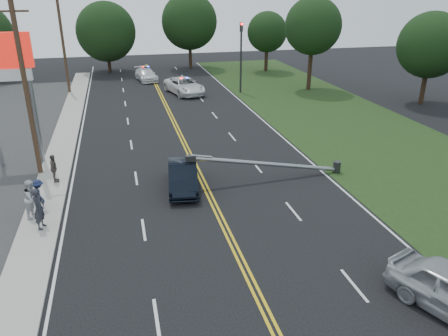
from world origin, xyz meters
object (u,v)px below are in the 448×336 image
object	(u,v)px
fallen_streetlight	(276,164)
emergency_b	(146,75)
utility_pole_mid	(26,90)
bystander_a	(39,208)
crashed_sedan	(183,176)
utility_pole_far	(63,43)
emergency_a	(184,86)
traffic_signal	(241,52)
bystander_d	(54,168)
pylon_sign	(5,68)
bystander_b	(32,198)
bystander_c	(39,194)

from	to	relation	value
fallen_streetlight	emergency_b	size ratio (longest dim) A/B	1.93
utility_pole_mid	bystander_a	xyz separation A→B (m)	(0.98, -6.91, -3.97)
emergency_b	crashed_sedan	bearing A→B (deg)	-100.10
utility_pole_far	emergency_a	distance (m)	12.83
traffic_signal	crashed_sedan	size ratio (longest dim) A/B	1.59
utility_pole_far	bystander_d	distance (m)	24.03
pylon_sign	traffic_signal	size ratio (longest dim) A/B	1.13
bystander_b	bystander_c	bearing A→B (deg)	8.77
fallen_streetlight	bystander_c	size ratio (longest dim) A/B	6.05
emergency_b	bystander_c	world-z (taller)	bystander_c
utility_pole_mid	utility_pole_far	world-z (taller)	same
emergency_a	bystander_a	distance (m)	27.87
bystander_c	emergency_b	bearing A→B (deg)	-41.02
fallen_streetlight	bystander_a	xyz separation A→B (m)	(-12.41, -2.91, 0.19)
fallen_streetlight	bystander_b	xyz separation A→B (m)	(-12.89, -1.64, 0.15)
emergency_a	bystander_b	distance (m)	26.90
traffic_signal	fallen_streetlight	distance (m)	22.62
traffic_signal	bystander_b	size ratio (longest dim) A/B	3.74
pylon_sign	crashed_sedan	size ratio (longest dim) A/B	1.80
crashed_sedan	emergency_b	distance (m)	30.59
emergency_b	bystander_a	size ratio (longest dim) A/B	2.44
pylon_sign	fallen_streetlight	xyz separation A→B (m)	(14.69, -6.00, -5.08)
emergency_a	emergency_b	xyz separation A→B (m)	(-3.34, 7.76, -0.11)
traffic_signal	bystander_c	bearing A→B (deg)	-126.37
traffic_signal	crashed_sedan	world-z (taller)	traffic_signal
emergency_b	utility_pole_far	bearing A→B (deg)	-160.61
bystander_c	emergency_a	bearing A→B (deg)	-52.24
bystander_c	bystander_d	world-z (taller)	bystander_d
pylon_sign	crashed_sedan	bearing A→B (deg)	-32.90
emergency_b	bystander_b	xyz separation A→B (m)	(-7.84, -32.23, 0.36)
crashed_sedan	bystander_d	bearing A→B (deg)	168.27
pylon_sign	utility_pole_mid	distance (m)	2.55
utility_pole_far	crashed_sedan	world-z (taller)	utility_pole_far
emergency_b	bystander_b	world-z (taller)	bystander_b
bystander_a	bystander_c	xyz separation A→B (m)	(-0.31, 2.04, -0.22)
bystander_c	bystander_d	size ratio (longest dim) A/B	0.95
utility_pole_far	utility_pole_mid	bearing A→B (deg)	-90.00
bystander_a	fallen_streetlight	bearing A→B (deg)	-62.13
fallen_streetlight	bystander_c	bearing A→B (deg)	-176.13
pylon_sign	bystander_d	distance (m)	6.66
bystander_d	bystander_b	bearing A→B (deg)	165.44
pylon_sign	utility_pole_mid	xyz separation A→B (m)	(1.30, -2.00, -0.91)
utility_pole_mid	utility_pole_far	size ratio (longest dim) A/B	1.00
pylon_sign	utility_pole_far	distance (m)	20.06
bystander_a	bystander_d	size ratio (longest dim) A/B	1.22
traffic_signal	bystander_a	bearing A→B (deg)	-123.57
crashed_sedan	bystander_a	bearing A→B (deg)	-150.49
emergency_b	emergency_a	bearing A→B (deg)	-76.14
utility_pole_mid	bystander_a	world-z (taller)	utility_pole_mid
pylon_sign	utility_pole_far	bearing A→B (deg)	86.28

